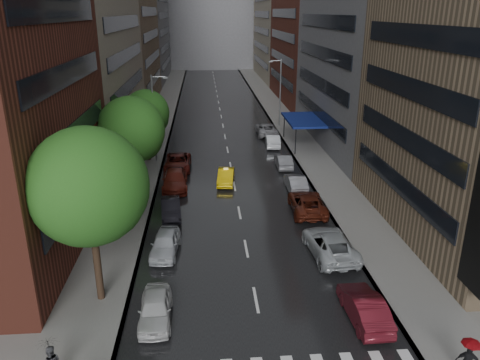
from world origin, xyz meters
name	(u,v)px	position (x,y,z in m)	size (l,w,h in m)	color
ground	(265,348)	(0.00, 0.00, 0.00)	(220.00, 220.00, 0.00)	gray
road	(222,120)	(0.00, 50.00, 0.01)	(14.00, 140.00, 0.01)	black
sidewalk_left	(161,120)	(-9.00, 50.00, 0.07)	(4.00, 140.00, 0.15)	gray
sidewalk_right	(282,118)	(9.00, 50.00, 0.07)	(4.00, 140.00, 0.15)	gray
buildings_left	(119,5)	(-15.00, 58.79, 15.99)	(8.00, 108.00, 38.00)	maroon
buildings_right	(317,12)	(15.00, 56.70, 15.03)	(8.05, 109.10, 36.00)	#937A5B
building_far	(211,7)	(0.00, 118.00, 16.00)	(40.00, 14.00, 32.00)	slate
tree_near	(88,187)	(-8.60, 4.66, 6.77)	(6.21, 6.21, 9.89)	#382619
tree_mid	(131,130)	(-8.60, 19.74, 6.02)	(5.52, 5.52, 8.80)	#382619
tree_far	(146,113)	(-8.60, 30.48, 5.22)	(4.79, 4.79, 7.64)	#382619
taxi	(226,176)	(-0.73, 22.83, 0.68)	(1.44, 4.13, 1.36)	#DEB40B
parked_cars_left	(173,195)	(-5.40, 18.32, 0.75)	(2.64, 29.41, 1.60)	silver
parked_cars_right	(295,181)	(5.40, 20.92, 0.76)	(3.00, 43.78, 1.59)	#54101A
ped_black_umbrella	(50,357)	(-9.42, -1.48, 1.38)	(1.00, 0.98, 2.09)	#4F4F54
ped_red_umbrella	(469,356)	(8.43, -2.72, 1.33)	(1.06, 0.82, 2.01)	black
street_lamp_left	(155,117)	(-7.72, 30.00, 4.89)	(1.74, 0.22, 9.00)	gray
street_lamp_right	(280,91)	(7.72, 45.00, 4.89)	(1.74, 0.22, 9.00)	gray
awning	(303,120)	(8.98, 35.00, 3.13)	(4.00, 8.00, 3.12)	navy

